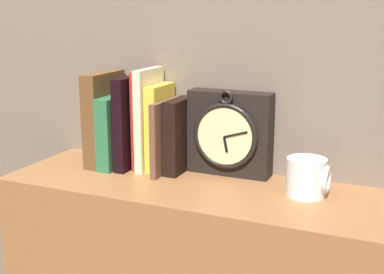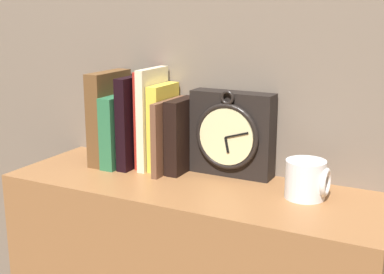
{
  "view_description": "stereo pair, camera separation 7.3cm",
  "coord_description": "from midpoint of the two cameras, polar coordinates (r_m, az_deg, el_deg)",
  "views": [
    {
      "loc": [
        0.48,
        -1.09,
        1.3
      ],
      "look_at": [
        0.0,
        0.0,
        1.0
      ],
      "focal_mm": 50.0,
      "sensor_mm": 36.0,
      "label": 1
    },
    {
      "loc": [
        0.55,
        -1.06,
        1.3
      ],
      "look_at": [
        0.0,
        0.0,
        1.0
      ],
      "focal_mm": 50.0,
      "sensor_mm": 36.0,
      "label": 2
    }
  ],
  "objects": [
    {
      "name": "book_slot3_red",
      "position": [
        1.38,
        -6.68,
        1.89
      ],
      "size": [
        0.01,
        0.11,
        0.25
      ],
      "color": "#AF271C",
      "rests_on": "bookshelf"
    },
    {
      "name": "clock",
      "position": [
        1.31,
        2.39,
        0.36
      ],
      "size": [
        0.21,
        0.07,
        0.22
      ],
      "color": "black",
      "rests_on": "bookshelf"
    },
    {
      "name": "book_slot6_brown",
      "position": [
        1.34,
        -4.33,
        0.06
      ],
      "size": [
        0.02,
        0.15,
        0.18
      ],
      "color": "brown",
      "rests_on": "bookshelf"
    },
    {
      "name": "book_slot7_black",
      "position": [
        1.34,
        -2.96,
        0.13
      ],
      "size": [
        0.04,
        0.12,
        0.19
      ],
      "color": "black",
      "rests_on": "bookshelf"
    },
    {
      "name": "book_slot0_brown",
      "position": [
        1.42,
        -10.79,
        1.94
      ],
      "size": [
        0.04,
        0.15,
        0.24
      ],
      "color": "brown",
      "rests_on": "bookshelf"
    },
    {
      "name": "wall_back",
      "position": [
        1.35,
        1.57,
        14.2
      ],
      "size": [
        6.0,
        0.05,
        2.6
      ],
      "color": "#756656",
      "rests_on": "ground_plane"
    },
    {
      "name": "book_slot2_black",
      "position": [
        1.39,
        -7.99,
        1.56
      ],
      "size": [
        0.03,
        0.14,
        0.24
      ],
      "color": "black",
      "rests_on": "bookshelf"
    },
    {
      "name": "mug",
      "position": [
        1.2,
        10.51,
        -4.26
      ],
      "size": [
        0.09,
        0.09,
        0.08
      ],
      "color": "white",
      "rests_on": "bookshelf"
    },
    {
      "name": "book_slot1_green",
      "position": [
        1.41,
        -9.43,
        0.65
      ],
      "size": [
        0.04,
        0.15,
        0.19
      ],
      "color": "#2B6B42",
      "rests_on": "bookshelf"
    },
    {
      "name": "book_slot5_yellow",
      "position": [
        1.36,
        -4.97,
        1.03
      ],
      "size": [
        0.03,
        0.12,
        0.22
      ],
      "color": "yellow",
      "rests_on": "bookshelf"
    },
    {
      "name": "book_slot4_cream",
      "position": [
        1.37,
        -6.11,
        1.9
      ],
      "size": [
        0.02,
        0.13,
        0.26
      ],
      "color": "beige",
      "rests_on": "bookshelf"
    }
  ]
}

